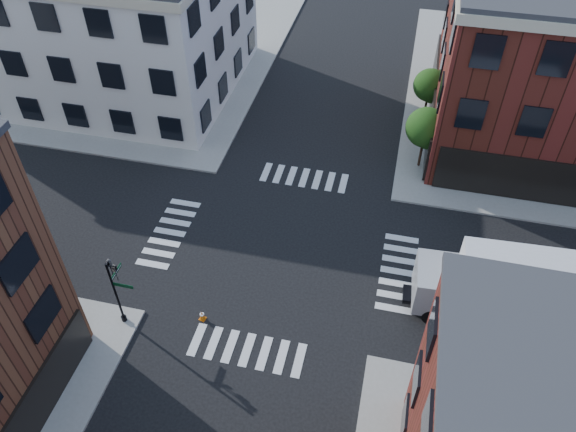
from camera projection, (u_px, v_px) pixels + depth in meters
The scene contains 8 objects.
ground at pixel (280, 251), 33.43m from camera, with size 120.00×120.00×0.00m, color black.
sidewalk_nw at pixel (113, 49), 51.59m from camera, with size 30.00×30.00×0.15m, color gray.
building_nw at pixel (93, 17), 43.99m from camera, with size 22.00×16.00×11.00m, color silver.
tree_near at pixel (427, 130), 37.00m from camera, with size 2.69×2.69×4.49m.
tree_far at pixel (430, 87), 41.42m from camera, with size 2.43×2.43×4.07m.
signal_pole at pixel (116, 286), 27.86m from camera, with size 1.29×1.24×4.60m.
box_truck at pixel (507, 289), 28.65m from camera, with size 9.22×3.19×4.12m.
traffic_cone at pixel (202, 315), 29.68m from camera, with size 0.40×0.40×0.62m.
Camera 1 is at (5.64, -21.96, 24.65)m, focal length 35.00 mm.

